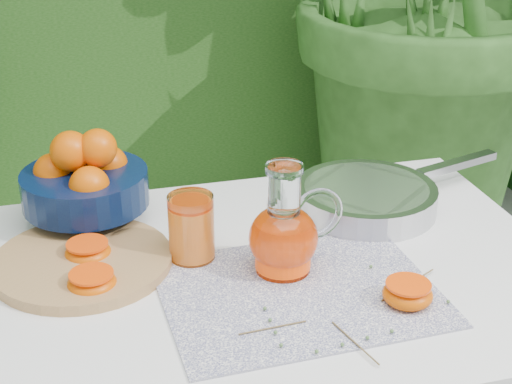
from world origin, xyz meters
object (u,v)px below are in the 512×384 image
object	(u,v)px
fruit_bowl	(84,180)
saute_pan	(367,197)
juice_pitcher	(285,235)
white_table	(259,311)
cutting_board	(83,262)

from	to	relation	value
fruit_bowl	saute_pan	distance (m)	0.52
juice_pitcher	saute_pan	size ratio (longest dim) A/B	0.38
white_table	saute_pan	distance (m)	0.32
fruit_bowl	white_table	bearing A→B (deg)	-43.85
cutting_board	juice_pitcher	world-z (taller)	juice_pitcher
white_table	saute_pan	bearing A→B (deg)	32.16
white_table	cutting_board	distance (m)	0.30
saute_pan	white_table	bearing A→B (deg)	-147.84
cutting_board	juice_pitcher	xyz separation A→B (m)	(0.31, -0.10, 0.06)
cutting_board	fruit_bowl	distance (m)	0.18
saute_pan	cutting_board	bearing A→B (deg)	-171.86
cutting_board	juice_pitcher	size ratio (longest dim) A/B	1.59
white_table	fruit_bowl	world-z (taller)	fruit_bowl
white_table	fruit_bowl	distance (m)	0.39
fruit_bowl	juice_pitcher	size ratio (longest dim) A/B	1.35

